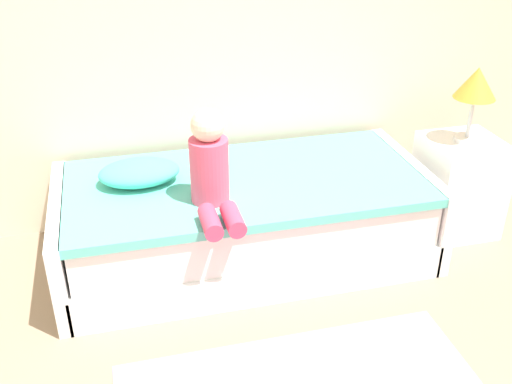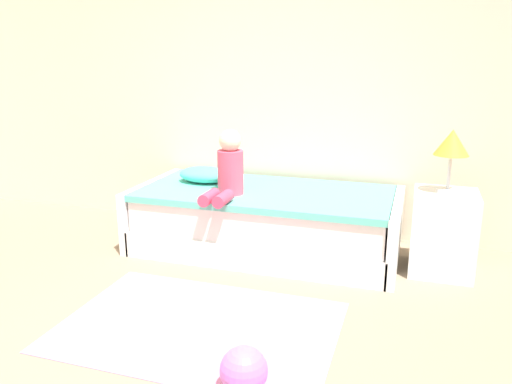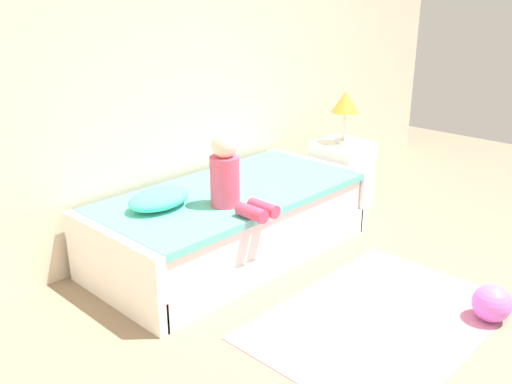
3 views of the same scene
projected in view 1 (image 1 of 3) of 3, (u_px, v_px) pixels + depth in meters
The scene contains 5 objects.
bed at pixel (245, 218), 3.46m from camera, with size 2.11×1.00×0.50m.
nightstand at pixel (458, 186), 3.70m from camera, with size 0.44×0.44×0.60m, color white.
table_lamp at pixel (476, 87), 3.40m from camera, with size 0.24×0.24×0.45m.
child_figure at pixel (211, 168), 3.00m from camera, with size 0.20×0.51×0.50m.
pillow at pixel (139, 172), 3.27m from camera, with size 0.44×0.30×0.13m, color #4CCCBC.
Camera 1 is at (-0.69, -0.90, 2.02)m, focal length 41.95 mm.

